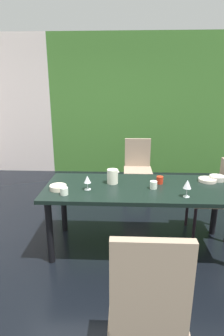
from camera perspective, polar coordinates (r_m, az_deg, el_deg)
The scene contains 16 objects.
ground_plane at distance 3.22m, azimuth -4.28°, elevation -16.31°, with size 6.23×5.74×0.02m, color black.
back_panel_interior at distance 6.04m, azimuth -22.31°, elevation 12.37°, with size 1.96×0.10×2.79m, color silver.
garden_window_panel at distance 5.54m, azimuth 9.33°, elevation 13.07°, with size 4.28×0.10×2.79m, color #427A30.
dining_table at distance 2.88m, azimuth 6.27°, elevation -5.54°, with size 2.07×0.84×0.74m.
chair_head_near at distance 1.69m, azimuth 7.68°, elevation -27.14°, with size 0.44×0.44×1.07m.
chair_head_far at distance 4.27m, azimuth 5.59°, elevation 0.53°, with size 0.44×0.45×0.97m.
chair_right_far at distance 3.40m, azimuth 21.53°, elevation -5.20°, with size 0.44×0.44×0.94m.
wine_glass_south at distance 2.73m, azimuth -5.38°, elevation -2.57°, with size 0.07×0.07×0.15m.
wine_glass_east at distance 2.63m, azimuth 16.08°, elevation -3.48°, with size 0.08×0.08×0.18m.
serving_bowl_right at distance 3.17m, azimuth 20.05°, elevation -2.46°, with size 0.20×0.20×0.04m, color beige.
serving_bowl_front at distance 2.80m, azimuth -11.65°, elevation -4.17°, with size 0.17×0.17×0.05m, color #F1E3C8.
serving_bowl_west at distance 3.24m, azimuth 21.91°, elevation -2.04°, with size 0.17×0.17×0.05m, color silver.
cup_left at distance 2.95m, azimuth 10.36°, elevation -2.59°, with size 0.08×0.08×0.08m, color red.
cup_north at distance 2.65m, azimuth -10.38°, elevation -4.99°, with size 0.08×0.08×0.07m, color white.
cup_near_window at distance 2.80m, azimuth 9.02°, elevation -3.66°, with size 0.08×0.08×0.08m, color white.
pitcher_center at distance 2.90m, azimuth 0.14°, elevation -1.82°, with size 0.14×0.12×0.16m.
Camera 1 is at (0.35, -2.67, 1.76)m, focal length 28.00 mm.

